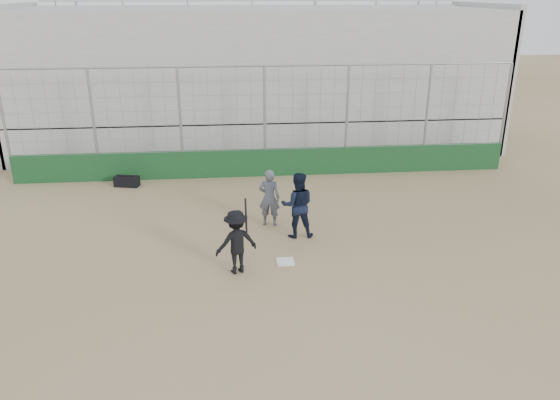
{
  "coord_description": "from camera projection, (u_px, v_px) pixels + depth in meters",
  "views": [
    {
      "loc": [
        -1.34,
        -12.28,
        6.43
      ],
      "look_at": [
        0.0,
        1.4,
        1.15
      ],
      "focal_mm": 35.0,
      "sensor_mm": 36.0,
      "label": 1
    }
  ],
  "objects": [
    {
      "name": "batter_at_plate",
      "position": [
        236.0,
        242.0,
        13.08
      ],
      "size": [
        1.17,
        0.9,
        1.77
      ],
      "color": "black",
      "rests_on": "ground"
    },
    {
      "name": "bleachers",
      "position": [
        257.0,
        76.0,
        23.89
      ],
      "size": [
        20.25,
        6.7,
        6.98
      ],
      "color": "#9A9A9A",
      "rests_on": "ground"
    },
    {
      "name": "equipment_bag",
      "position": [
        127.0,
        181.0,
        19.14
      ],
      "size": [
        0.9,
        0.53,
        0.4
      ],
      "color": "black",
      "rests_on": "ground"
    },
    {
      "name": "ground",
      "position": [
        285.0,
        262.0,
        13.84
      ],
      "size": [
        90.0,
        90.0,
        0.0
      ],
      "primitive_type": "plane",
      "color": "brown",
      "rests_on": "ground"
    },
    {
      "name": "home_plate",
      "position": [
        285.0,
        261.0,
        13.84
      ],
      "size": [
        0.44,
        0.44,
        0.02
      ],
      "primitive_type": "cube",
      "color": "white",
      "rests_on": "ground"
    },
    {
      "name": "catcher_crouched",
      "position": [
        297.0,
        216.0,
        15.04
      ],
      "size": [
        0.94,
        0.75,
        1.26
      ],
      "color": "black",
      "rests_on": "ground"
    },
    {
      "name": "backstop",
      "position": [
        265.0,
        150.0,
        20.0
      ],
      "size": [
        18.1,
        0.25,
        4.04
      ],
      "color": "#12381A",
      "rests_on": "ground"
    },
    {
      "name": "umpire",
      "position": [
        269.0,
        200.0,
        15.77
      ],
      "size": [
        0.7,
        0.54,
        1.53
      ],
      "primitive_type": "imported",
      "rotation": [
        0.0,
        0.0,
        2.9
      ],
      "color": "#4A505E",
      "rests_on": "ground"
    }
  ]
}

